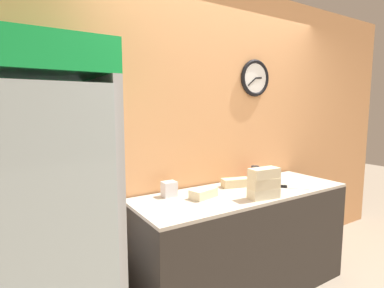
% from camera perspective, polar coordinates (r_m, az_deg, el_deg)
% --- Properties ---
extents(wall_back, '(5.20, 0.09, 2.70)m').
position_cam_1_polar(wall_back, '(2.81, 4.89, 1.88)').
color(wall_back, tan).
rests_on(wall_back, ground_plane).
extents(prep_counter, '(1.92, 0.66, 0.90)m').
position_cam_1_polar(prep_counter, '(2.76, 9.67, -17.82)').
color(prep_counter, '#332D28').
rests_on(prep_counter, ground_plane).
extents(beverage_cooler, '(0.69, 0.70, 1.95)m').
position_cam_1_polar(beverage_cooler, '(1.96, -26.05, -9.72)').
color(beverage_cooler, '#B2B7BC').
rests_on(beverage_cooler, ground_plane).
extents(sandwich_stack_bottom, '(0.26, 0.14, 0.08)m').
position_cam_1_polar(sandwich_stack_bottom, '(2.42, 13.48, -9.10)').
color(sandwich_stack_bottom, beige).
rests_on(sandwich_stack_bottom, prep_counter).
extents(sandwich_stack_middle, '(0.25, 0.14, 0.08)m').
position_cam_1_polar(sandwich_stack_middle, '(2.40, 13.54, -7.28)').
color(sandwich_stack_middle, beige).
rests_on(sandwich_stack_middle, sandwich_stack_bottom).
extents(sandwich_stack_top, '(0.25, 0.13, 0.08)m').
position_cam_1_polar(sandwich_stack_top, '(2.38, 13.59, -5.42)').
color(sandwich_stack_top, beige).
rests_on(sandwich_stack_top, sandwich_stack_middle).
extents(sandwich_flat_left, '(0.27, 0.17, 0.07)m').
position_cam_1_polar(sandwich_flat_left, '(2.72, 8.35, -7.27)').
color(sandwich_flat_left, beige).
rests_on(sandwich_flat_left, prep_counter).
extents(sandwich_flat_right, '(0.24, 0.17, 0.07)m').
position_cam_1_polar(sandwich_flat_right, '(2.37, 2.19, -9.36)').
color(sandwich_flat_right, beige).
rests_on(sandwich_flat_right, prep_counter).
extents(chefs_knife, '(0.24, 0.24, 0.02)m').
position_cam_1_polar(chefs_knife, '(2.79, 17.40, -7.78)').
color(chefs_knife, silver).
rests_on(chefs_knife, prep_counter).
extents(condiment_jar, '(0.08, 0.08, 0.14)m').
position_cam_1_polar(condiment_jar, '(2.96, 11.90, -5.48)').
color(condiment_jar, '#B72D23').
rests_on(condiment_jar, prep_counter).
extents(napkin_dispenser, '(0.11, 0.09, 0.12)m').
position_cam_1_polar(napkin_dispenser, '(2.41, -4.38, -8.54)').
color(napkin_dispenser, silver).
rests_on(napkin_dispenser, prep_counter).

